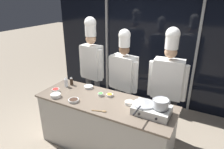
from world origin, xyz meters
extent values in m
plane|color=gray|center=(0.00, 0.00, 0.00)|extent=(24.00, 24.00, 0.00)
cube|color=black|center=(0.00, 1.95, 1.35)|extent=(4.90, 0.04, 2.70)
cube|color=gray|center=(-1.04, 1.91, 1.35)|extent=(0.05, 0.05, 2.70)
cube|color=gray|center=(1.04, 1.91, 1.35)|extent=(0.05, 0.05, 2.70)
cube|color=beige|center=(0.00, 0.00, 0.43)|extent=(2.13, 0.73, 0.87)
cube|color=#756656|center=(0.00, 0.00, 0.88)|extent=(2.20, 0.77, 0.03)
cube|color=silver|center=(0.75, 0.01, 0.95)|extent=(0.50, 0.34, 0.11)
cylinder|color=black|center=(0.64, 0.01, 1.01)|extent=(0.20, 0.20, 0.01)
cylinder|color=black|center=(0.64, -0.17, 0.95)|extent=(0.03, 0.01, 0.03)
cylinder|color=black|center=(0.87, 0.01, 1.01)|extent=(0.20, 0.20, 0.01)
cylinder|color=black|center=(0.87, -0.17, 0.95)|extent=(0.03, 0.01, 0.03)
cylinder|color=#ADAFB5|center=(0.64, 0.01, 1.02)|extent=(0.30, 0.30, 0.01)
cone|color=#ADAFB5|center=(0.64, 0.01, 1.05)|extent=(0.32, 0.32, 0.05)
cylinder|color=black|center=(0.64, -0.26, 1.06)|extent=(0.02, 0.24, 0.02)
cylinder|color=#B7BABF|center=(0.87, 0.01, 1.08)|extent=(0.20, 0.20, 0.12)
torus|color=#B7BABF|center=(0.87, 0.01, 1.14)|extent=(0.21, 0.21, 0.01)
torus|color=#B7BABF|center=(0.76, 0.01, 1.12)|extent=(0.01, 0.05, 0.05)
torus|color=#B7BABF|center=(0.98, 0.01, 1.12)|extent=(0.01, 0.05, 0.05)
cylinder|color=#332319|center=(-0.82, 0.22, 0.96)|extent=(0.06, 0.06, 0.12)
cone|color=white|center=(-0.82, 0.22, 1.04)|extent=(0.05, 0.05, 0.03)
cylinder|color=white|center=(-0.86, 0.12, 0.97)|extent=(0.07, 0.07, 0.14)
cone|color=white|center=(-0.86, 0.12, 1.06)|extent=(0.06, 0.06, 0.04)
cylinder|color=white|center=(0.00, 0.17, 0.91)|extent=(0.11, 0.11, 0.04)
torus|color=white|center=(0.00, 0.17, 0.93)|extent=(0.11, 0.11, 0.01)
cylinder|color=orange|center=(0.00, 0.17, 0.92)|extent=(0.09, 0.09, 0.02)
cylinder|color=white|center=(0.38, 0.09, 0.92)|extent=(0.14, 0.14, 0.04)
torus|color=white|center=(0.38, 0.09, 0.94)|extent=(0.14, 0.14, 0.01)
cylinder|color=#EAA893|center=(0.38, 0.09, 0.93)|extent=(0.11, 0.11, 0.02)
cylinder|color=white|center=(-0.41, -0.24, 0.91)|extent=(0.16, 0.16, 0.03)
torus|color=white|center=(-0.41, -0.24, 0.93)|extent=(0.16, 0.16, 0.01)
cylinder|color=#382319|center=(-0.41, -0.24, 0.92)|extent=(0.13, 0.13, 0.02)
cylinder|color=white|center=(-0.88, -0.13, 0.92)|extent=(0.12, 0.12, 0.05)
torus|color=white|center=(-0.88, -0.13, 0.95)|extent=(0.13, 0.13, 0.01)
cylinder|color=red|center=(-0.88, -0.13, 0.93)|extent=(0.10, 0.10, 0.03)
cylinder|color=white|center=(-0.47, 0.26, 0.92)|extent=(0.16, 0.16, 0.04)
torus|color=white|center=(-0.47, 0.26, 0.93)|extent=(0.16, 0.16, 0.01)
cylinder|color=silver|center=(-0.47, 0.26, 0.93)|extent=(0.13, 0.13, 0.02)
cylinder|color=white|center=(-0.14, 0.11, 0.92)|extent=(0.09, 0.09, 0.04)
torus|color=white|center=(-0.14, 0.11, 0.94)|extent=(0.09, 0.09, 0.01)
cylinder|color=#4C9E47|center=(-0.14, 0.11, 0.93)|extent=(0.07, 0.07, 0.02)
cylinder|color=white|center=(-0.75, -0.26, 0.92)|extent=(0.16, 0.16, 0.05)
torus|color=white|center=(-0.75, -0.26, 0.95)|extent=(0.16, 0.16, 0.01)
cylinder|color=silver|center=(-0.75, -0.26, 0.94)|extent=(0.13, 0.13, 0.03)
cube|color=olive|center=(0.05, -0.31, 0.90)|extent=(0.14, 0.06, 0.01)
ellipsoid|color=olive|center=(0.16, -0.27, 0.90)|extent=(0.08, 0.06, 0.02)
cylinder|color=#4C4C51|center=(-0.64, 0.79, 0.42)|extent=(0.11, 0.11, 0.83)
cylinder|color=#4C4C51|center=(-0.87, 0.82, 0.42)|extent=(0.11, 0.11, 0.83)
cube|color=white|center=(-0.76, 0.80, 1.17)|extent=(0.44, 0.26, 0.68)
cylinder|color=white|center=(-0.53, 0.75, 1.16)|extent=(0.08, 0.08, 0.62)
cylinder|color=white|center=(-1.00, 0.79, 1.16)|extent=(0.08, 0.08, 0.62)
sphere|color=tan|center=(-0.76, 0.80, 1.63)|extent=(0.20, 0.20, 0.20)
cylinder|color=white|center=(-0.76, 0.80, 1.81)|extent=(0.21, 0.21, 0.25)
sphere|color=white|center=(-0.76, 0.80, 1.94)|extent=(0.23, 0.23, 0.23)
cylinder|color=#4C4C51|center=(0.09, 0.75, 0.39)|extent=(0.12, 0.12, 0.78)
cylinder|color=#4C4C51|center=(-0.17, 0.79, 0.39)|extent=(0.12, 0.12, 0.78)
cube|color=white|center=(-0.04, 0.77, 1.09)|extent=(0.50, 0.32, 0.63)
cylinder|color=white|center=(0.22, 0.69, 1.07)|extent=(0.09, 0.09, 0.58)
cylinder|color=white|center=(-0.30, 0.78, 1.07)|extent=(0.09, 0.09, 0.58)
sphere|color=brown|center=(-0.04, 0.77, 1.53)|extent=(0.19, 0.19, 0.19)
cylinder|color=white|center=(-0.04, 0.77, 1.68)|extent=(0.19, 0.19, 0.20)
sphere|color=white|center=(-0.04, 0.77, 1.78)|extent=(0.21, 0.21, 0.21)
cylinder|color=#232326|center=(0.90, 0.76, 0.41)|extent=(0.12, 0.12, 0.81)
cylinder|color=#232326|center=(0.64, 0.74, 0.41)|extent=(0.12, 0.12, 0.81)
cube|color=white|center=(0.77, 0.75, 1.14)|extent=(0.50, 0.29, 0.66)
cylinder|color=white|center=(1.04, 0.74, 1.12)|extent=(0.10, 0.10, 0.60)
cylinder|color=white|center=(0.51, 0.69, 1.12)|extent=(0.10, 0.10, 0.60)
sphere|color=tan|center=(0.77, 0.75, 1.59)|extent=(0.19, 0.19, 0.19)
cylinder|color=white|center=(0.77, 0.75, 1.76)|extent=(0.20, 0.20, 0.23)
sphere|color=white|center=(0.77, 0.75, 1.87)|extent=(0.22, 0.22, 0.22)
camera|label=1|loc=(1.40, -2.33, 2.43)|focal=32.00mm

